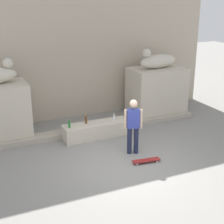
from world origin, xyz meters
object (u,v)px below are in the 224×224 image
Objects in this scene: statue_reclining_right at (157,61)px; bottle_green at (69,124)px; skater at (133,124)px; bottle_clear at (114,117)px; bottle_brown at (86,120)px; skateboard at (146,160)px.

statue_reclining_right is 4.36m from bottle_green.
skater is 1.63m from bottle_clear.
skater is 5.59× the size of bottle_brown.
skateboard is at bearing -91.20° from bottle_clear.
bottle_green is (-3.91, -1.20, -1.53)m from statue_reclining_right.
bottle_green is (-1.53, 2.25, 0.54)m from skateboard.
statue_reclining_right is 3.88m from skater.
statue_reclining_right is at bearing 17.84° from bottle_brown.
bottle_green is at bearing 10.25° from statue_reclining_right.
bottle_brown is at bearing -42.78° from skater.
bottle_clear is at bearing 19.64° from statue_reclining_right.
bottle_clear is 0.93× the size of bottle_green.
bottle_clear is at bearing -73.71° from skater.
bottle_clear is 1.58m from bottle_green.
bottle_brown is 0.63m from bottle_green.
skater is 2.04× the size of skateboard.
statue_reclining_right is 4.67m from skateboard.
bottle_clear is (0.05, 2.30, 0.53)m from skateboard.
bottle_clear is 0.97m from bottle_brown.
bottle_brown is at bearing -61.77° from skateboard.
bottle_clear is 0.85× the size of bottle_brown.
bottle_clear is at bearing -5.72° from bottle_brown.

